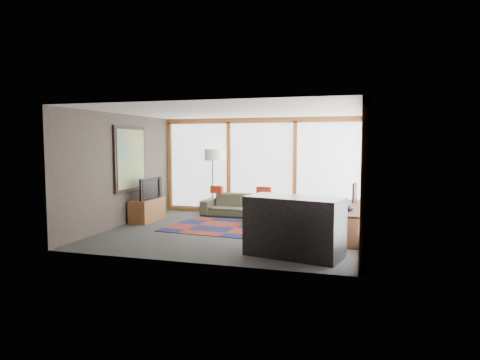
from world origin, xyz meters
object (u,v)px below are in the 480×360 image
(tv_console, at_px, (147,210))
(television, at_px, (148,188))
(bar_counter, at_px, (294,227))
(floor_lamp, at_px, (213,181))
(bookshelf, at_px, (351,221))
(coffee_table, at_px, (265,217))
(sofa, at_px, (240,205))

(tv_console, bearing_deg, television, -29.52)
(bar_counter, bearing_deg, tv_console, 163.87)
(floor_lamp, xyz_separation_m, tv_console, (-1.15, -1.58, -0.61))
(bookshelf, relative_size, tv_console, 2.21)
(bookshelf, bearing_deg, coffee_table, 160.74)
(bookshelf, height_order, bar_counter, bar_counter)
(coffee_table, height_order, tv_console, tv_console)
(coffee_table, distance_m, television, 2.96)
(coffee_table, bearing_deg, tv_console, -172.76)
(coffee_table, bearing_deg, sofa, 133.39)
(coffee_table, xyz_separation_m, television, (-2.87, -0.39, 0.64))
(floor_lamp, height_order, bookshelf, floor_lamp)
(bookshelf, distance_m, bar_counter, 2.13)
(floor_lamp, xyz_separation_m, bar_counter, (2.87, -3.84, -0.37))
(sofa, height_order, bookshelf, bookshelf)
(bookshelf, xyz_separation_m, bar_counter, (-0.88, -1.93, 0.21))
(floor_lamp, height_order, coffee_table, floor_lamp)
(tv_console, relative_size, television, 1.18)
(coffee_table, distance_m, tv_console, 2.92)
(television, bearing_deg, floor_lamp, -30.42)
(bookshelf, bearing_deg, sofa, 150.47)
(sofa, xyz_separation_m, floor_lamp, (-0.87, 0.28, 0.59))
(floor_lamp, distance_m, television, 1.95)
(floor_lamp, relative_size, bookshelf, 0.73)
(bar_counter, bearing_deg, coffee_table, 126.36)
(sofa, distance_m, bookshelf, 3.32)
(floor_lamp, height_order, television, floor_lamp)
(coffee_table, height_order, bar_counter, bar_counter)
(coffee_table, bearing_deg, bar_counter, -66.82)
(television, distance_m, bar_counter, 4.59)
(bookshelf, distance_m, television, 4.91)
(bookshelf, bearing_deg, bar_counter, -114.42)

